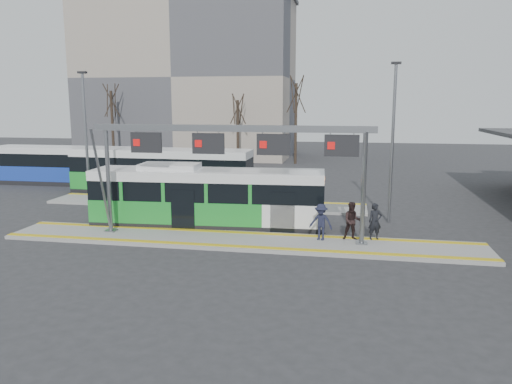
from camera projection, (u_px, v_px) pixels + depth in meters
ground at (240, 242)px, 22.94m from camera, size 120.00×120.00×0.00m
platform_main at (240, 241)px, 22.93m from camera, size 22.00×3.00×0.15m
platform_second at (205, 203)px, 31.39m from camera, size 20.00×3.00×0.15m
tactile_main at (240, 239)px, 22.91m from camera, size 22.00×2.65×0.02m
tactile_second at (210, 199)px, 32.48m from camera, size 20.00×0.35×0.02m
gantry at (233, 148)px, 22.49m from camera, size 13.00×1.68×5.20m
apartment_block at (189, 78)px, 58.65m from camera, size 24.50×12.50×18.40m
hero_bus at (207, 198)px, 25.64m from camera, size 11.96×3.17×3.26m
bg_bus_green at (162, 172)px, 34.86m from camera, size 12.64×2.79×3.15m
bg_bus_blue at (64, 166)px, 39.08m from camera, size 11.30×2.65×2.94m
passenger_a at (375, 221)px, 22.73m from camera, size 0.71×0.56×1.69m
passenger_b at (352, 221)px, 22.71m from camera, size 0.92×0.76×1.74m
passenger_c at (321, 222)px, 22.68m from camera, size 1.20×0.88×1.67m
tree_left at (238, 109)px, 50.07m from camera, size 1.40×1.40×7.44m
tree_mid at (296, 95)px, 50.99m from camera, size 1.40×1.40×9.36m
tree_far at (111, 101)px, 52.46m from camera, size 1.40×1.40×8.55m
lamp_west at (86, 138)px, 28.99m from camera, size 0.50×0.25×8.09m
lamp_east at (393, 140)px, 26.00m from camera, size 0.50×0.25×8.38m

